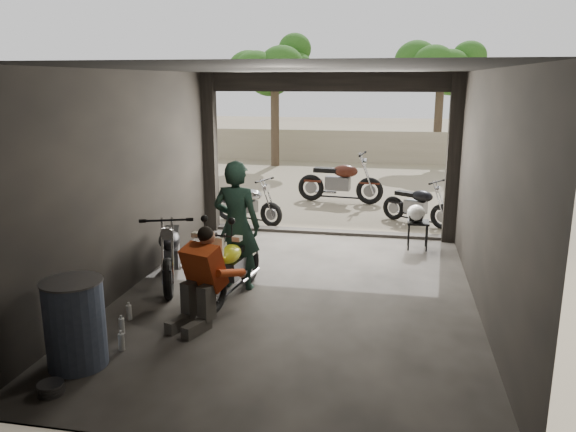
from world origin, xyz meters
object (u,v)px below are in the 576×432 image
at_px(rider, 237,226).
at_px(left_bike, 171,247).
at_px(outside_bike_b, 340,178).
at_px(oil_drum, 75,325).
at_px(outside_bike_a, 248,200).
at_px(stool, 418,225).
at_px(outside_bike_c, 418,202).
at_px(main_bike, 233,261).
at_px(helmet, 416,213).
at_px(mechanic, 197,281).
at_px(sign_post, 519,162).

bearing_deg(rider, left_bike, 4.49).
bearing_deg(rider, outside_bike_b, -92.32).
distance_m(left_bike, oil_drum, 2.66).
bearing_deg(rider, outside_bike_a, -71.76).
xyz_separation_m(left_bike, stool, (3.78, 2.52, -0.11)).
bearing_deg(outside_bike_c, oil_drum, -176.36).
xyz_separation_m(main_bike, left_bike, (-1.10, 0.38, 0.03)).
height_order(outside_bike_c, rider, rider).
bearing_deg(helmet, left_bike, -166.79).
relative_size(left_bike, helmet, 4.93).
bearing_deg(left_bike, stool, 15.02).
distance_m(outside_bike_b, mechanic, 7.84).
height_order(main_bike, left_bike, left_bike).
xyz_separation_m(main_bike, outside_bike_a, (-0.89, 4.21, -0.03)).
bearing_deg(left_bike, rider, -19.89).
xyz_separation_m(main_bike, oil_drum, (-1.10, -2.28, -0.05)).
xyz_separation_m(outside_bike_b, sign_post, (3.78, -2.32, 0.81)).
distance_m(outside_bike_a, stool, 3.80).
bearing_deg(oil_drum, rider, 68.00).
xyz_separation_m(outside_bike_b, outside_bike_c, (1.87, -1.91, -0.14)).
height_order(left_bike, rider, rider).
xyz_separation_m(outside_bike_a, mechanic, (0.74, -5.27, 0.11)).
distance_m(rider, stool, 3.75).
xyz_separation_m(rider, helmet, (2.66, 2.52, -0.28)).
bearing_deg(outside_bike_c, stool, -149.44).
bearing_deg(outside_bike_a, sign_post, -67.42).
bearing_deg(main_bike, outside_bike_c, 68.09).
height_order(left_bike, mechanic, mechanic).
relative_size(rider, oil_drum, 1.97).
distance_m(left_bike, outside_bike_b, 6.63).
distance_m(rider, helmet, 3.68).
height_order(outside_bike_a, oil_drum, outside_bike_a).
bearing_deg(outside_bike_b, sign_post, -114.97).
bearing_deg(mechanic, outside_bike_c, 84.14).
bearing_deg(sign_post, oil_drum, -152.97).
distance_m(helmet, oil_drum, 6.36).
distance_m(main_bike, helmet, 3.90).
relative_size(main_bike, left_bike, 0.96).
bearing_deg(stool, left_bike, -146.29).
distance_m(outside_bike_b, outside_bike_c, 2.67).
height_order(mechanic, oil_drum, mechanic).
bearing_deg(outside_bike_a, left_bike, -162.41).
distance_m(left_bike, outside_bike_c, 5.85).
height_order(outside_bike_a, sign_post, sign_post).
xyz_separation_m(left_bike, rider, (1.06, -0.02, 0.40)).
relative_size(rider, mechanic, 1.58).
distance_m(outside_bike_b, rider, 6.43).
height_order(left_bike, outside_bike_a, left_bike).
relative_size(left_bike, oil_drum, 1.72).
xyz_separation_m(left_bike, helmet, (3.73, 2.50, 0.12)).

